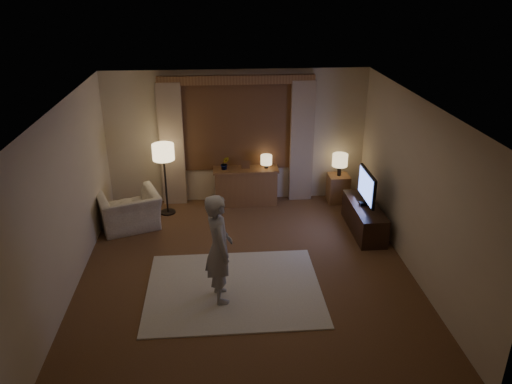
{
  "coord_description": "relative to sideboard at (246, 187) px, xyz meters",
  "views": [
    {
      "loc": [
        -0.38,
        -6.51,
        4.18
      ],
      "look_at": [
        0.19,
        0.6,
        1.07
      ],
      "focal_mm": 35.0,
      "sensor_mm": 36.0,
      "label": 1
    }
  ],
  "objects": [
    {
      "name": "room",
      "position": [
        -0.15,
        -2.0,
        0.98
      ],
      "size": [
        5.04,
        5.54,
        2.64
      ],
      "color": "brown",
      "rests_on": "ground"
    },
    {
      "name": "floor_lamp",
      "position": [
        -1.52,
        -0.31,
        0.8
      ],
      "size": [
        0.4,
        0.4,
        1.37
      ],
      "color": "black",
      "rests_on": "floor"
    },
    {
      "name": "plant",
      "position": [
        -0.4,
        0.0,
        0.5
      ],
      "size": [
        0.17,
        0.13,
        0.3
      ],
      "primitive_type": "imported",
      "color": "#999999",
      "rests_on": "sideboard"
    },
    {
      "name": "tv",
      "position": [
        2.0,
        -1.32,
        0.49
      ],
      "size": [
        0.21,
        0.86,
        0.62
      ],
      "color": "black",
      "rests_on": "tv_stand"
    },
    {
      "name": "table_lamp_side",
      "position": [
        1.83,
        -0.05,
        0.52
      ],
      "size": [
        0.3,
        0.3,
        0.44
      ],
      "color": "black",
      "rests_on": "side_table"
    },
    {
      "name": "sideboard",
      "position": [
        0.0,
        0.0,
        0.0
      ],
      "size": [
        1.2,
        0.4,
        0.7
      ],
      "primitive_type": "cube",
      "color": "brown",
      "rests_on": "floor"
    },
    {
      "name": "table_lamp_sideboard",
      "position": [
        0.4,
        0.0,
        0.55
      ],
      "size": [
        0.22,
        0.22,
        0.3
      ],
      "color": "black",
      "rests_on": "sideboard"
    },
    {
      "name": "person",
      "position": [
        -0.55,
        -3.15,
        0.45
      ],
      "size": [
        0.48,
        0.63,
        1.57
      ],
      "primitive_type": "imported",
      "rotation": [
        0.0,
        0.0,
        1.76
      ],
      "color": "gray",
      "rests_on": "rug"
    },
    {
      "name": "tv_stand",
      "position": [
        2.0,
        -1.32,
        -0.1
      ],
      "size": [
        0.45,
        1.4,
        0.5
      ],
      "primitive_type": "cube",
      "color": "black",
      "rests_on": "floor"
    },
    {
      "name": "side_table",
      "position": [
        1.83,
        -0.05,
        -0.07
      ],
      "size": [
        0.4,
        0.4,
        0.56
      ],
      "primitive_type": "cube",
      "color": "brown",
      "rests_on": "floor"
    },
    {
      "name": "picture_frame",
      "position": [
        0.0,
        0.0,
        0.45
      ],
      "size": [
        0.16,
        0.02,
        0.2
      ],
      "primitive_type": "cube",
      "color": "brown",
      "rests_on": "sideboard"
    },
    {
      "name": "armchair",
      "position": [
        -2.13,
        -0.87,
        -0.02
      ],
      "size": [
        1.27,
        1.19,
        0.66
      ],
      "primitive_type": "imported",
      "rotation": [
        0.0,
        0.0,
        -2.78
      ],
      "color": "beige",
      "rests_on": "floor"
    },
    {
      "name": "rug",
      "position": [
        -0.36,
        -2.95,
        -0.34
      ],
      "size": [
        2.5,
        2.0,
        0.02
      ],
      "primitive_type": "cube",
      "color": "beige",
      "rests_on": "floor"
    }
  ]
}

